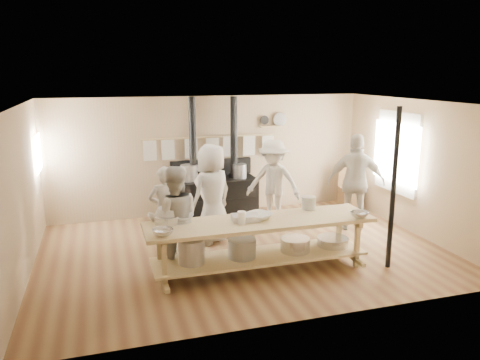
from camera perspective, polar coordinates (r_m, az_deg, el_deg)
The scene contains 24 objects.
ground at distance 8.41m, azimuth 0.40°, elevation -8.61°, with size 7.00×7.00×0.00m, color brown.
room_shell at distance 7.95m, azimuth 0.42°, elevation 2.32°, with size 7.00×7.00×7.00m.
window_right at distance 10.05m, azimuth 18.63°, elevation 3.18°, with size 0.09×1.50×1.65m.
left_opening at distance 9.65m, azimuth -23.38°, elevation 3.01°, with size 0.00×0.90×0.90m.
stove at distance 10.19m, azimuth -3.16°, elevation -1.66°, with size 1.90×0.75×2.60m.
towel_rail at distance 10.25m, azimuth -3.57°, elevation 4.35°, with size 3.00×0.04×0.47m.
back_wall_shelf at distance 10.65m, azimuth 4.10°, elevation 7.09°, with size 0.63×0.14×0.32m.
prep_table at distance 7.42m, azimuth 2.42°, elevation -7.33°, with size 3.60×0.90×0.85m.
support_post at distance 7.73m, azimuth 18.19°, elevation -1.12°, with size 0.08×0.08×2.60m, color black.
cook_far_left at distance 8.13m, azimuth -9.10°, elevation -3.73°, with size 0.57×0.37×1.56m, color #BDB5A7.
cook_left at distance 7.40m, azimuth -8.00°, elevation -4.79°, with size 0.83×0.65×1.71m, color #BDB5A7.
cook_center at distance 8.58m, azimuth -3.44°, elevation -1.70°, with size 0.90×0.59×1.84m, color #BDB5A7.
cook_right at distance 9.55m, azimuth 13.94°, elevation -0.27°, with size 1.13×0.47×1.93m, color #BDB5A7.
cook_by_window at distance 9.69m, azimuth 4.09°, elevation -0.25°, with size 1.14×0.65×1.76m, color #BDB5A7.
chair at distance 11.13m, azimuth 13.24°, elevation -1.91°, with size 0.52×0.52×1.01m.
bowl_white_a at distance 7.32m, azimuth -7.26°, elevation -4.58°, with size 0.40×0.40×0.10m, color white.
bowl_steel_a at distance 6.72m, azimuth -9.39°, elevation -6.30°, with size 0.30×0.30×0.09m, color silver.
bowl_white_b at distance 7.36m, azimuth 2.32°, elevation -4.41°, with size 0.39×0.39×0.10m, color white.
bowl_steel_b at distance 7.67m, azimuth 14.33°, elevation -4.11°, with size 0.29×0.29×0.09m, color silver.
roasting_pan at distance 7.28m, azimuth 0.67°, elevation -4.61°, with size 0.42×0.28×0.09m, color #B2B2B7.
mixing_bowl_large at distance 7.22m, azimuth -8.87°, elevation -4.78°, with size 0.38×0.38×0.12m, color silver.
bucket_galv at distance 7.93m, azimuth 8.38°, elevation -2.78°, with size 0.24×0.24×0.22m, color gray.
deep_bowl_enamel at distance 7.28m, azimuth -8.57°, elevation -4.22°, with size 0.35×0.35×0.22m, color white.
pitcher at distance 7.10m, azimuth 0.19°, elevation -4.62°, with size 0.12×0.12×0.20m, color white.
Camera 1 is at (-2.32, -7.46, 3.10)m, focal length 35.00 mm.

